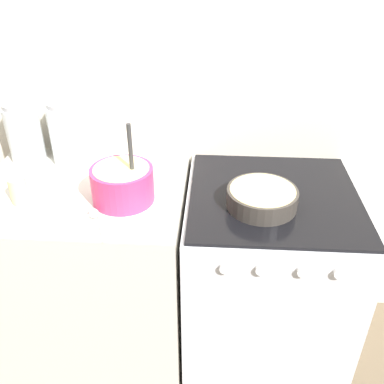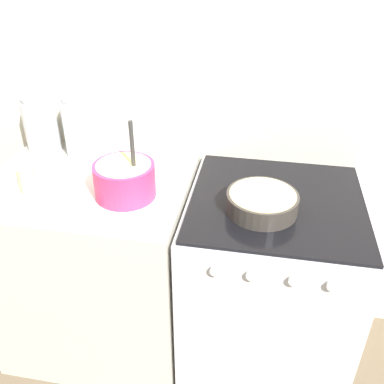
{
  "view_description": "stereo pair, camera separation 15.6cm",
  "coord_description": "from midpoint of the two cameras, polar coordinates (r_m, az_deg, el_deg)",
  "views": [
    {
      "loc": [
        0.12,
        -1.07,
        1.76
      ],
      "look_at": [
        0.04,
        0.25,
        0.94
      ],
      "focal_mm": 40.0,
      "sensor_mm": 36.0,
      "label": 1
    },
    {
      "loc": [
        0.28,
        -1.05,
        1.76
      ],
      "look_at": [
        0.04,
        0.25,
        0.94
      ],
      "focal_mm": 40.0,
      "sensor_mm": 36.0,
      "label": 2
    }
  ],
  "objects": [
    {
      "name": "wall_back",
      "position": [
        1.85,
        -2.84,
        14.23
      ],
      "size": [
        4.63,
        0.05,
        2.4
      ],
      "color": "beige",
      "rests_on": "ground_plane"
    },
    {
      "name": "storage_jar_left",
      "position": [
        2.01,
        -23.49,
        6.77
      ],
      "size": [
        0.14,
        0.14,
        0.26
      ],
      "color": "silver",
      "rests_on": "countertop_cabinet"
    },
    {
      "name": "countertop_cabinet",
      "position": [
        2.01,
        -15.15,
        -10.36
      ],
      "size": [
        0.81,
        0.66,
        0.89
      ],
      "color": "beige",
      "rests_on": "ground_plane"
    },
    {
      "name": "storage_jar_middle",
      "position": [
        1.92,
        -18.14,
        7.01
      ],
      "size": [
        0.17,
        0.17,
        0.27
      ],
      "color": "silver",
      "rests_on": "countertop_cabinet"
    },
    {
      "name": "measuring_spoon",
      "position": [
        1.56,
        -16.2,
        -2.92
      ],
      "size": [
        0.12,
        0.04,
        0.04
      ],
      "color": "white",
      "rests_on": "countertop_cabinet"
    },
    {
      "name": "mixing_bowl",
      "position": [
        1.59,
        -12.04,
        1.14
      ],
      "size": [
        0.23,
        0.23,
        0.31
      ],
      "color": "#E0336B",
      "rests_on": "countertop_cabinet"
    },
    {
      "name": "baking_pan",
      "position": [
        1.56,
        6.51,
        -0.81
      ],
      "size": [
        0.26,
        0.26,
        0.07
      ],
      "color": "#38332D",
      "rests_on": "stove"
    },
    {
      "name": "recipe_page",
      "position": [
        1.56,
        -11.26,
        -2.93
      ],
      "size": [
        0.3,
        0.34,
        0.01
      ],
      "color": "beige",
      "rests_on": "countertop_cabinet"
    },
    {
      "name": "stove",
      "position": [
        1.93,
        7.28,
        -11.63
      ],
      "size": [
        0.67,
        0.68,
        0.89
      ],
      "color": "silver",
      "rests_on": "ground_plane"
    },
    {
      "name": "tin_can",
      "position": [
        1.72,
        -24.56,
        0.12
      ],
      "size": [
        0.06,
        0.06,
        0.1
      ],
      "color": "beige",
      "rests_on": "countertop_cabinet"
    }
  ]
}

